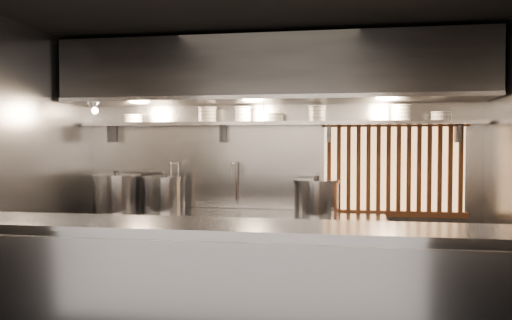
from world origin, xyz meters
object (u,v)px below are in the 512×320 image
(heat_lamp, at_px, (93,105))
(stock_pot_right, at_px, (316,197))
(stock_pot_left, at_px, (117,192))
(stock_pot_mid, at_px, (164,193))
(pendant_bulb, at_px, (264,116))

(heat_lamp, relative_size, stock_pot_right, 0.54)
(stock_pot_left, relative_size, stock_pot_mid, 1.14)
(pendant_bulb, xyz_separation_m, stock_pot_mid, (-1.12, -0.04, -0.86))
(stock_pot_mid, bearing_deg, stock_pot_right, -0.51)
(heat_lamp, xyz_separation_m, stock_pot_right, (2.38, 0.30, -0.98))
(stock_pot_mid, bearing_deg, heat_lamp, -155.39)
(stock_pot_mid, distance_m, stock_pot_right, 1.70)
(pendant_bulb, bearing_deg, stock_pot_right, -5.29)
(heat_lamp, height_order, stock_pot_right, heat_lamp)
(stock_pot_left, distance_m, stock_pot_right, 2.23)
(stock_pot_right, bearing_deg, stock_pot_left, -178.41)
(pendant_bulb, height_order, stock_pot_left, pendant_bulb)
(stock_pot_left, xyz_separation_m, stock_pot_mid, (0.53, 0.08, -0.01))
(pendant_bulb, relative_size, stock_pot_left, 0.25)
(pendant_bulb, relative_size, stock_pot_right, 0.29)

